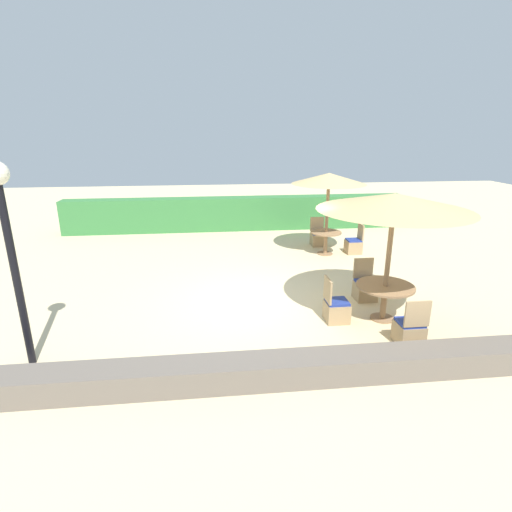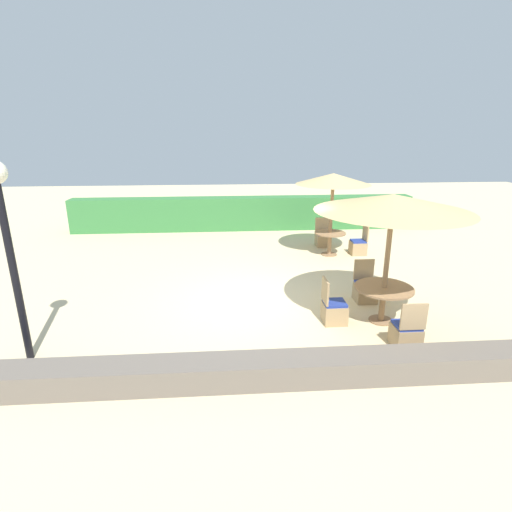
# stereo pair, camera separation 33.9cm
# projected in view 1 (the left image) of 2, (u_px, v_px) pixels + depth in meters

# --- Properties ---
(ground_plane) EXTENTS (40.00, 40.00, 0.00)m
(ground_plane) POSITION_uv_depth(u_px,v_px,m) (259.00, 302.00, 9.07)
(ground_plane) COLOR beige
(hedge_row) EXTENTS (13.00, 0.70, 1.26)m
(hedge_row) POSITION_uv_depth(u_px,v_px,m) (238.00, 213.00, 15.39)
(hedge_row) COLOR #387A3D
(hedge_row) RESTS_ON ground_plane
(stone_border) EXTENTS (10.00, 0.56, 0.42)m
(stone_border) POSITION_uv_depth(u_px,v_px,m) (282.00, 370.00, 6.15)
(stone_border) COLOR #6B6056
(stone_border) RESTS_ON ground_plane
(lamp_post) EXTENTS (0.36, 0.36, 3.32)m
(lamp_post) POSITION_uv_depth(u_px,v_px,m) (6.00, 226.00, 6.00)
(lamp_post) COLOR black
(lamp_post) RESTS_ON ground_plane
(parasol_back_right) EXTENTS (2.22, 2.22, 2.51)m
(parasol_back_right) POSITION_uv_depth(u_px,v_px,m) (329.00, 179.00, 11.82)
(parasol_back_right) COLOR #93704C
(parasol_back_right) RESTS_ON ground_plane
(round_table_back_right) EXTENTS (0.95, 0.95, 0.72)m
(round_table_back_right) POSITION_uv_depth(u_px,v_px,m) (326.00, 237.00, 12.36)
(round_table_back_right) COLOR #93704C
(round_table_back_right) RESTS_ON ground_plane
(patio_chair_back_right_east) EXTENTS (0.46, 0.46, 0.93)m
(patio_chair_back_right_east) POSITION_uv_depth(u_px,v_px,m) (354.00, 245.00, 12.54)
(patio_chair_back_right_east) COLOR tan
(patio_chair_back_right_east) RESTS_ON ground_plane
(patio_chair_back_right_north) EXTENTS (0.46, 0.46, 0.93)m
(patio_chair_back_right_north) POSITION_uv_depth(u_px,v_px,m) (318.00, 238.00, 13.37)
(patio_chair_back_right_north) COLOR tan
(patio_chair_back_right_north) RESTS_ON ground_plane
(parasol_front_right) EXTENTS (2.94, 2.94, 2.60)m
(parasol_front_right) POSITION_uv_depth(u_px,v_px,m) (394.00, 202.00, 7.52)
(parasol_front_right) COLOR #93704C
(parasol_front_right) RESTS_ON ground_plane
(round_table_front_right) EXTENTS (1.16, 1.16, 0.74)m
(round_table_front_right) POSITION_uv_depth(u_px,v_px,m) (385.00, 292.00, 8.07)
(round_table_front_right) COLOR #93704C
(round_table_front_right) RESTS_ON ground_plane
(patio_chair_front_right_north) EXTENTS (0.46, 0.46, 0.93)m
(patio_chair_front_right_north) POSITION_uv_depth(u_px,v_px,m) (365.00, 288.00, 9.14)
(patio_chair_front_right_north) COLOR tan
(patio_chair_front_right_north) RESTS_ON ground_plane
(patio_chair_front_right_south) EXTENTS (0.46, 0.46, 0.93)m
(patio_chair_front_right_south) POSITION_uv_depth(u_px,v_px,m) (409.00, 331.00, 7.22)
(patio_chair_front_right_south) COLOR tan
(patio_chair_front_right_south) RESTS_ON ground_plane
(patio_chair_front_right_west) EXTENTS (0.46, 0.46, 0.93)m
(patio_chair_front_right_west) POSITION_uv_depth(u_px,v_px,m) (336.00, 309.00, 8.10)
(patio_chair_front_right_west) COLOR tan
(patio_chair_front_right_west) RESTS_ON ground_plane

